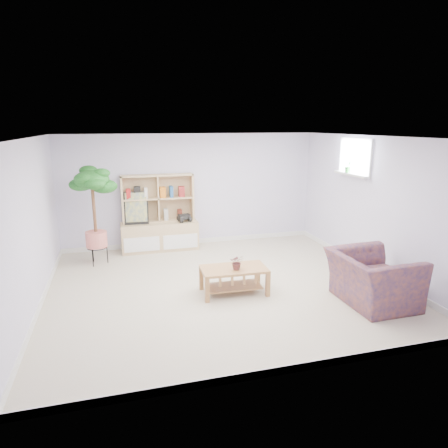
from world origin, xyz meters
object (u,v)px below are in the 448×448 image
object	(u,v)px
floor_tree	(95,216)
armchair	(373,275)
coffee_table	(234,280)
storage_unit	(159,213)

from	to	relation	value
floor_tree	armchair	xyz separation A→B (m)	(3.97, -2.87, -0.49)
coffee_table	armchair	world-z (taller)	armchair
armchair	storage_unit	bearing A→B (deg)	37.36
floor_tree	armchair	size ratio (longest dim) A/B	1.58
coffee_table	armchair	bearing A→B (deg)	-23.57
storage_unit	armchair	distance (m)	4.41
storage_unit	coffee_table	size ratio (longest dim) A/B	1.56
storage_unit	armchair	bearing A→B (deg)	-51.76
armchair	coffee_table	bearing A→B (deg)	63.61
floor_tree	coffee_table	bearing A→B (deg)	-43.23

